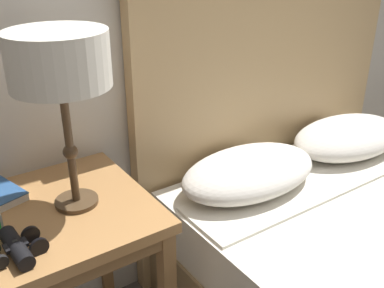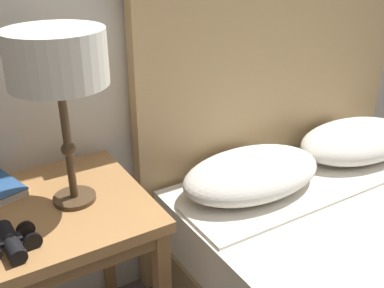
% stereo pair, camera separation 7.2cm
% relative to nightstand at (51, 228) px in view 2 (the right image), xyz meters
% --- Properties ---
extents(nightstand, '(0.58, 0.58, 0.68)m').
position_rel_nightstand_xyz_m(nightstand, '(0.00, 0.00, 0.00)').
color(nightstand, '#AD7A47').
rests_on(nightstand, ground_plane).
extents(table_lamp, '(0.27, 0.27, 0.52)m').
position_rel_nightstand_xyz_m(table_lamp, '(0.08, -0.03, 0.52)').
color(table_lamp, '#4C3823').
rests_on(table_lamp, nightstand).
extents(binoculars_pair, '(0.14, 0.16, 0.05)m').
position_rel_nightstand_xyz_m(binoculars_pair, '(-0.13, -0.17, 0.11)').
color(binoculars_pair, black).
rests_on(binoculars_pair, nightstand).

